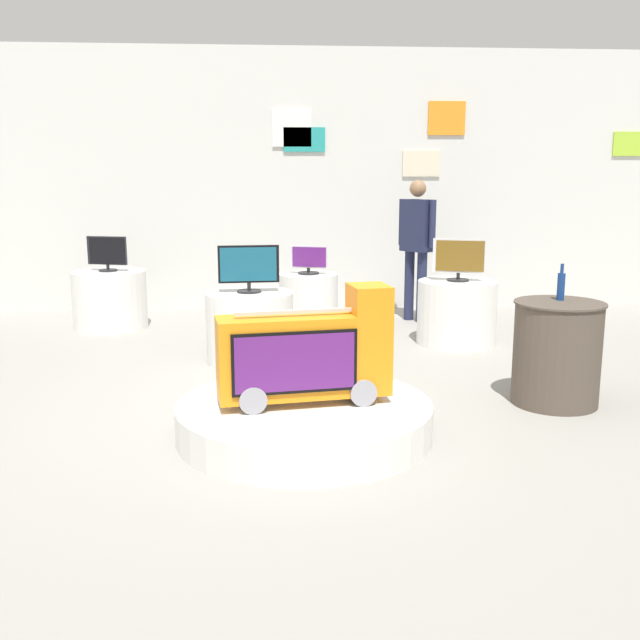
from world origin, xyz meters
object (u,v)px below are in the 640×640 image
object	(u,v)px
tv_on_right_rear	(107,253)
bottle_on_side_table	(561,285)
tv_on_left_rear	(459,259)
tv_on_center_rear	(249,267)
display_pedestal_left_rear	(457,312)
display_pedestal_right_rear	(110,300)
main_display_pedestal	(304,419)
shopper_browsing_near_truck	(417,239)
tv_on_far_right	(309,260)
display_pedestal_center_rear	(250,327)
display_pedestal_far_right	(309,303)
novelty_firetruck_tv	(308,356)
side_table_round	(557,352)

from	to	relation	value
tv_on_right_rear	bottle_on_side_table	bearing A→B (deg)	-36.61
tv_on_left_rear	tv_on_center_rear	distance (m)	2.27
display_pedestal_left_rear	tv_on_right_rear	xyz separation A→B (m)	(-3.86, 1.07, 0.55)
display_pedestal_left_rear	tv_on_left_rear	bearing A→B (deg)	-72.91
display_pedestal_right_rear	tv_on_right_rear	bearing A→B (deg)	-74.23
display_pedestal_left_rear	bottle_on_side_table	distance (m)	2.11
main_display_pedestal	shopper_browsing_near_truck	size ratio (longest dim) A/B	1.03
tv_on_right_rear	tv_on_far_right	xyz separation A→B (m)	(2.32, -0.41, -0.06)
tv_on_right_rear	shopper_browsing_near_truck	distance (m)	3.67
display_pedestal_center_rear	bottle_on_side_table	distance (m)	2.90
display_pedestal_far_right	display_pedestal_left_rear	bearing A→B (deg)	-23.25
tv_on_left_rear	novelty_firetruck_tv	bearing A→B (deg)	-122.98
main_display_pedestal	shopper_browsing_near_truck	distance (m)	4.33
tv_on_center_rear	display_pedestal_left_rear	bearing A→B (deg)	15.50
display_pedestal_center_rear	tv_on_center_rear	world-z (taller)	tv_on_center_rear
tv_on_center_rear	side_table_round	world-z (taller)	tv_on_center_rear
tv_on_center_rear	side_table_round	distance (m)	2.90
tv_on_far_right	side_table_round	distance (m)	3.31
tv_on_center_rear	tv_on_far_right	size ratio (longest dim) A/B	1.40
novelty_firetruck_tv	side_table_round	world-z (taller)	novelty_firetruck_tv
shopper_browsing_near_truck	tv_on_right_rear	bearing A→B (deg)	-177.15
display_pedestal_left_rear	tv_on_far_right	size ratio (longest dim) A/B	2.02
tv_on_far_right	display_pedestal_left_rear	bearing A→B (deg)	-23.15
tv_on_left_rear	shopper_browsing_near_truck	distance (m)	1.27
shopper_browsing_near_truck	display_pedestal_right_rear	bearing A→B (deg)	-177.21
tv_on_right_rear	shopper_browsing_near_truck	bearing A→B (deg)	2.85
display_pedestal_center_rear	tv_on_right_rear	size ratio (longest dim) A/B	1.79
tv_on_right_rear	tv_on_far_right	size ratio (longest dim) A/B	1.14
side_table_round	shopper_browsing_near_truck	size ratio (longest dim) A/B	0.47
main_display_pedestal	novelty_firetruck_tv	distance (m)	0.45
novelty_firetruck_tv	tv_on_right_rear	xyz separation A→B (m)	(-2.12, 3.75, 0.32)
display_pedestal_left_rear	tv_on_left_rear	distance (m)	0.58
tv_on_left_rear	side_table_round	xyz separation A→B (m)	(0.24, -2.09, -0.50)
novelty_firetruck_tv	display_pedestal_far_right	distance (m)	3.36
display_pedestal_far_right	side_table_round	bearing A→B (deg)	-57.02
novelty_firetruck_tv	shopper_browsing_near_truck	size ratio (longest dim) A/B	0.70
display_pedestal_left_rear	display_pedestal_center_rear	size ratio (longest dim) A/B	0.99
novelty_firetruck_tv	tv_on_left_rear	bearing A→B (deg)	57.02
tv_on_center_rear	tv_on_right_rear	xyz separation A→B (m)	(-1.68, 1.67, -0.03)
display_pedestal_far_right	bottle_on_side_table	world-z (taller)	bottle_on_side_table
display_pedestal_left_rear	tv_on_right_rear	bearing A→B (deg)	164.56
display_pedestal_left_rear	display_pedestal_far_right	distance (m)	1.68
tv_on_left_rear	bottle_on_side_table	xyz separation A→B (m)	(0.28, -2.01, 0.02)
side_table_round	tv_on_right_rear	bearing A→B (deg)	142.40
display_pedestal_left_rear	tv_on_far_right	distance (m)	1.75
tv_on_left_rear	tv_on_far_right	world-z (taller)	tv_on_left_rear
display_pedestal_right_rear	tv_on_center_rear	bearing A→B (deg)	-44.97
display_pedestal_center_rear	bottle_on_side_table	bearing A→B (deg)	-29.75
main_display_pedestal	display_pedestal_far_right	xyz separation A→B (m)	(0.22, 3.35, 0.22)
main_display_pedestal	display_pedestal_far_right	size ratio (longest dim) A/B	2.60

